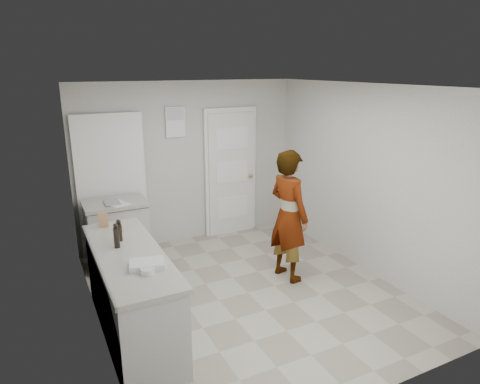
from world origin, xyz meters
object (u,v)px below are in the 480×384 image
spice_jar (121,229)px  baking_dish (147,264)px  oil_cruet_b (116,236)px  oil_cruet_a (119,231)px  egg_bowl (147,271)px  cake_mix_box (103,219)px  person (289,216)px

spice_jar → baking_dish: (0.03, -0.98, -0.01)m
baking_dish → oil_cruet_b: bearing=105.3°
spice_jar → oil_cruet_a: bearing=-104.9°
oil_cruet_b → egg_bowl: 0.72m
oil_cruet_a → baking_dish: 0.75m
baking_dish → egg_bowl: baking_dish is taller
oil_cruet_a → baking_dish: oil_cruet_a is taller
cake_mix_box → baking_dish: (0.18, -1.23, -0.07)m
cake_mix_box → oil_cruet_b: size_ratio=0.69×
person → spice_jar: person is taller
spice_jar → oil_cruet_a: oil_cruet_a is taller
oil_cruet_b → egg_bowl: (0.13, -0.70, -0.10)m
oil_cruet_b → person: bearing=4.8°
oil_cruet_a → egg_bowl: size_ratio=1.90×
person → egg_bowl: (-2.06, -0.88, 0.09)m
baking_dish → oil_cruet_a: bearing=97.5°
oil_cruet_a → person: bearing=0.5°
baking_dish → egg_bowl: 0.13m
oil_cruet_b → baking_dish: bearing=-74.7°
spice_jar → baking_dish: spice_jar is taller
baking_dish → person: bearing=20.4°
oil_cruet_a → oil_cruet_b: size_ratio=0.91×
cake_mix_box → baking_dish: 1.25m
cake_mix_box → spice_jar: (0.15, -0.25, -0.05)m
oil_cruet_a → oil_cruet_b: (-0.06, -0.16, 0.01)m
spice_jar → oil_cruet_b: bearing=-106.9°
baking_dish → egg_bowl: bearing=-102.7°
cake_mix_box → oil_cruet_a: 0.51m
spice_jar → oil_cruet_b: (-0.13, -0.41, 0.09)m
oil_cruet_b → egg_bowl: bearing=-79.5°
person → oil_cruet_b: person is taller
oil_cruet_b → baking_dish: oil_cruet_b is taller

